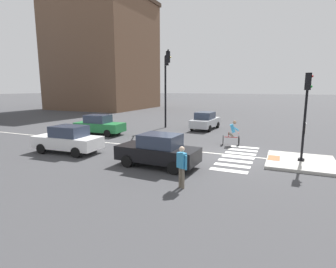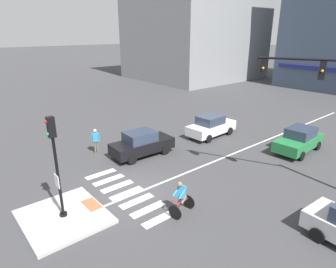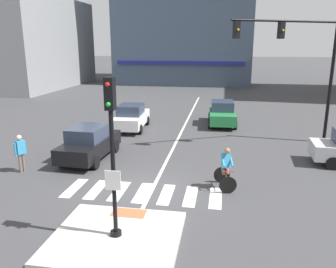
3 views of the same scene
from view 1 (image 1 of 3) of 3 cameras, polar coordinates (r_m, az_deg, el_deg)
name	(u,v)px [view 1 (image 1 of 3)]	position (r m, az deg, el deg)	size (l,w,h in m)	color
ground_plane	(235,157)	(15.72, 14.12, -4.73)	(300.00, 300.00, 0.00)	#3D3D3F
traffic_island	(301,162)	(15.54, 26.53, -5.38)	(3.63, 3.33, 0.15)	#B2AFA8
tactile_pad_front	(274,158)	(15.50, 21.69, -4.76)	(1.10, 0.60, 0.01)	#DB5B38
signal_pole	(306,109)	(15.10, 27.38, 4.80)	(0.44, 0.38, 4.46)	black
crosswalk_stripe_a	(229,170)	(13.10, 12.81, -7.61)	(0.44, 1.80, 0.01)	silver
crosswalk_stripe_b	(232,165)	(13.96, 13.53, -6.55)	(0.44, 1.80, 0.01)	silver
crosswalk_stripe_c	(235,161)	(14.82, 14.17, -5.60)	(0.44, 1.80, 0.01)	silver
crosswalk_stripe_d	(238,157)	(15.69, 14.73, -4.76)	(0.44, 1.80, 0.01)	silver
crosswalk_stripe_e	(240,153)	(16.56, 15.23, -4.01)	(0.44, 1.80, 0.01)	silver
crosswalk_stripe_f	(243,150)	(17.44, 15.68, -3.33)	(0.44, 1.80, 0.01)	silver
crosswalk_stripe_g	(245,147)	(18.32, 16.08, -2.72)	(0.44, 1.80, 0.01)	silver
lane_centre_line	(96,142)	(20.11, -15.04, -1.56)	(0.14, 28.00, 0.01)	silver
traffic_light_mast	(166,77)	(23.99, -0.40, 12.01)	(5.67, 2.89, 6.77)	black
building_far_block	(104,54)	(52.42, -13.57, 16.28)	(15.99, 15.99, 19.77)	brown
car_black_westbound_near	(158,150)	(13.26, -2.10, -3.53)	(1.98, 4.17, 1.64)	black
car_white_westbound_far	(68,139)	(17.13, -20.57, -1.08)	(1.98, 4.17, 1.64)	white
car_green_eastbound_far	(99,125)	(22.94, -14.48, 1.90)	(2.00, 4.18, 1.64)	#237A3D
car_silver_cross_right	(205,121)	(25.19, 7.97, 2.82)	(4.19, 2.02, 1.64)	silver
cyclist	(232,133)	(18.61, 13.56, 0.31)	(0.89, 1.21, 1.68)	black
pedestrian_at_curb_left	(182,164)	(10.40, 2.95, -6.37)	(0.35, 0.51, 1.67)	#6B6051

